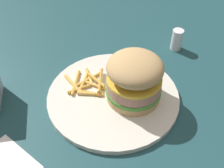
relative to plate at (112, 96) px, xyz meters
The scene contains 5 objects.
ground_plane 0.03m from the plate, behind, with size 1.60×1.60×0.00m, color #1E474C.
plate is the anchor object (origin of this frame).
sandwich 0.07m from the plate, 68.62° to the right, with size 0.11×0.11×0.10m.
fries_pile 0.06m from the plate, 94.33° to the left, with size 0.10×0.11×0.01m.
salt_shaker 0.24m from the plate, 13.15° to the right, with size 0.03×0.03×0.06m, color white.
Camera 1 is at (-0.33, -0.20, 0.44)m, focal length 45.04 mm.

